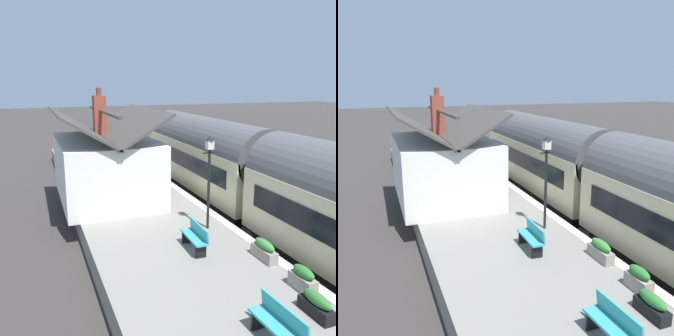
% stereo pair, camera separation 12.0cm
% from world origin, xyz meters
% --- Properties ---
extents(ground_plane, '(160.00, 160.00, 0.00)m').
position_xyz_m(ground_plane, '(0.00, 0.00, 0.00)').
color(ground_plane, '#383330').
extents(platform, '(32.00, 5.42, 0.87)m').
position_xyz_m(platform, '(0.00, 3.71, 0.43)').
color(platform, gray).
rests_on(platform, ground).
extents(platform_edge_coping, '(32.00, 0.36, 0.02)m').
position_xyz_m(platform_edge_coping, '(0.00, 1.18, 0.88)').
color(platform_edge_coping, beige).
rests_on(platform_edge_coping, platform).
extents(rail_near, '(52.00, 0.08, 0.14)m').
position_xyz_m(rail_near, '(0.00, -1.62, 0.07)').
color(rail_near, gray).
rests_on(rail_near, ground).
extents(rail_far, '(52.00, 0.08, 0.14)m').
position_xyz_m(rail_far, '(0.00, -0.18, 0.07)').
color(rail_far, gray).
rests_on(rail_far, ground).
extents(station_building, '(6.58, 4.40, 5.02)m').
position_xyz_m(station_building, '(1.99, 4.79, 2.37)').
color(station_building, white).
rests_on(station_building, platform).
extents(bench_by_lamp, '(1.42, 0.49, 0.88)m').
position_xyz_m(bench_by_lamp, '(-9.09, 3.51, 1.34)').
color(bench_by_lamp, teal).
rests_on(bench_by_lamp, platform).
extents(bench_platform_end, '(1.42, 0.49, 0.88)m').
position_xyz_m(bench_platform_end, '(-4.55, 3.25, 1.34)').
color(bench_platform_end, teal).
rests_on(bench_platform_end, platform).
extents(planter_corner_building, '(0.79, 0.32, 0.66)m').
position_xyz_m(planter_corner_building, '(-7.65, 1.63, 1.18)').
color(planter_corner_building, gray).
rests_on(planter_corner_building, platform).
extents(planter_bench_left, '(0.92, 0.32, 0.57)m').
position_xyz_m(planter_bench_left, '(-8.62, 2.07, 1.14)').
color(planter_bench_left, black).
rests_on(planter_bench_left, platform).
extents(planter_edge_far, '(1.00, 0.32, 0.62)m').
position_xyz_m(planter_edge_far, '(-5.86, 1.55, 1.16)').
color(planter_edge_far, gray).
rests_on(planter_edge_far, platform).
extents(planter_bench_right, '(0.70, 0.70, 0.95)m').
position_xyz_m(planter_bench_right, '(2.52, 2.11, 1.37)').
color(planter_bench_right, black).
rests_on(planter_bench_right, platform).
extents(planter_by_door, '(0.91, 0.32, 0.57)m').
position_xyz_m(planter_by_door, '(11.91, 5.33, 1.14)').
color(planter_by_door, gray).
rests_on(planter_by_door, platform).
extents(lamp_post_platform, '(0.32, 0.50, 3.42)m').
position_xyz_m(lamp_post_platform, '(-3.09, 2.06, 3.28)').
color(lamp_post_platform, black).
rests_on(lamp_post_platform, platform).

